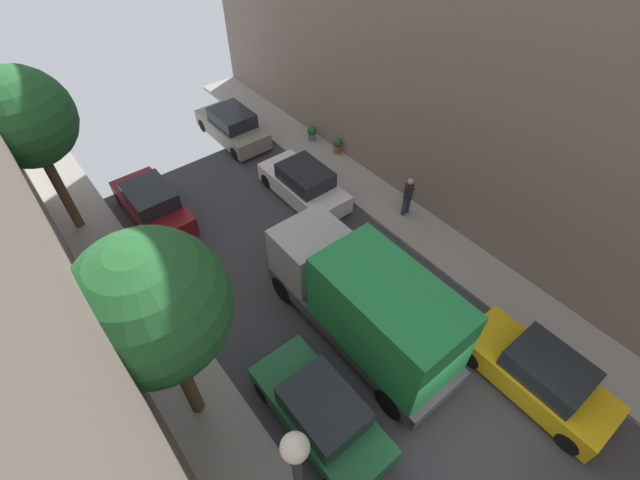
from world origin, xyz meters
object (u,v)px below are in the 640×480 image
Objects in this scene: pedestrian at (408,195)px; street_tree_2 at (152,307)px; parked_car_right_3 at (304,184)px; parked_car_left_3 at (152,204)px; parked_car_left_2 at (321,412)px; parked_car_right_2 at (539,375)px; delivery_truck at (365,303)px; potted_plant_2 at (312,133)px; parked_car_right_4 at (232,126)px; potted_plant_3 at (337,145)px; street_tree_0 at (23,119)px.

pedestrian is 0.27× the size of street_tree_2.
pedestrian is 11.13m from street_tree_2.
parked_car_left_3 is at bearing 153.15° from parked_car_right_3.
street_tree_2 reaches higher than parked_car_left_3.
parked_car_left_2 and parked_car_right_2 have the same top height.
potted_plant_2 is (5.51, 9.57, -1.24)m from delivery_truck.
parked_car_right_3 is 7.12m from delivery_truck.
parked_car_right_4 is 2.44× the size of pedestrian.
parked_car_left_3 is at bearing 90.00° from parked_car_left_2.
street_tree_2 reaches higher than parked_car_right_2.
street_tree_2 is (-10.28, -1.95, 3.79)m from pedestrian.
parked_car_right_3 reaches higher than potted_plant_3.
street_tree_0 is 9.47m from street_tree_2.
street_tree_0 is at bearing 102.13° from parked_car_left_2.
potted_plant_3 is (11.01, -2.59, -4.24)m from street_tree_0.
street_tree_2 is 14.24m from potted_plant_2.
street_tree_0 is at bearing 174.60° from potted_plant_2.
parked_car_right_2 is at bearing -68.25° from parked_car_left_3.
street_tree_2 reaches higher than potted_plant_2.
parked_car_right_2 and parked_car_right_4 have the same top height.
parked_car_right_2 is 10.37m from street_tree_2.
pedestrian reaches higher than potted_plant_2.
street_tree_2 reaches higher than parked_car_right_3.
street_tree_2 is at bearing -169.24° from pedestrian.
potted_plant_2 is (2.81, 3.07, -0.18)m from parked_car_right_3.
parked_car_right_2 is at bearing -90.00° from parked_car_right_3.
parked_car_left_3 and parked_car_right_2 have the same top height.
potted_plant_2 is at bearing 78.54° from parked_car_right_2.
parked_car_left_2 is at bearing -127.03° from potted_plant_2.
parked_car_left_3 is at bearing 73.51° from street_tree_2.
parked_car_left_2 is 1.00× the size of parked_car_left_3.
street_tree_0 reaches higher than potted_plant_2.
parked_car_right_2 is 5.46× the size of potted_plant_3.
street_tree_0 is 0.99× the size of street_tree_2.
street_tree_0 reaches higher than pedestrian.
parked_car_left_3 is at bearing 111.75° from parked_car_right_2.
potted_plant_3 is at bearing 26.22° from parked_car_right_3.
parked_car_right_4 is 5.19m from potted_plant_3.
parked_car_right_2 is 0.66× the size of street_tree_2.
parked_car_left_2 is at bearing -132.22° from potted_plant_3.
parked_car_left_3 is 9.43m from street_tree_2.
parked_car_right_3 is 0.66× the size of street_tree_2.
parked_car_left_3 is 0.66× the size of street_tree_2.
potted_plant_3 is at bearing -13.23° from street_tree_0.
parked_car_right_4 is (5.40, 13.50, 0.00)m from parked_car_left_2.
parked_car_right_4 is at bearing 90.00° from parked_car_right_3.
delivery_truck is 8.59× the size of potted_plant_3.
parked_car_right_4 is 5.46× the size of potted_plant_3.
potted_plant_3 is (5.75, 8.00, -1.22)m from delivery_truck.
parked_car_left_2 is at bearing -150.91° from pedestrian.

